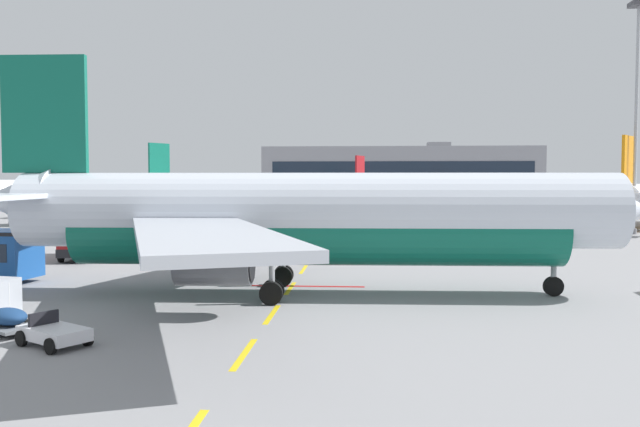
{
  "coord_description": "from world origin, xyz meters",
  "views": [
    {
      "loc": [
        22.09,
        -13.0,
        5.88
      ],
      "look_at": [
        19.16,
        27.44,
        3.71
      ],
      "focal_mm": 36.27,
      "sensor_mm": 36.0,
      "label": 1
    }
  ],
  "objects_px": {
    "apron_light_mast_far": "(637,90)",
    "ground_power_truck": "(87,236)",
    "airliner_foreground": "(305,217)",
    "baggage_train": "(8,320)",
    "airliner_mid_left": "(333,196)",
    "airliner_far_right": "(91,195)"
  },
  "relations": [
    {
      "from": "airliner_foreground",
      "to": "apron_light_mast_far",
      "type": "bearing_deg",
      "value": 50.65
    },
    {
      "from": "airliner_foreground",
      "to": "airliner_mid_left",
      "type": "xyz_separation_m",
      "value": [
        -2.17,
        69.61,
        -0.74
      ]
    },
    {
      "from": "ground_power_truck",
      "to": "apron_light_mast_far",
      "type": "height_order",
      "value": "apron_light_mast_far"
    },
    {
      "from": "airliner_mid_left",
      "to": "baggage_train",
      "type": "relative_size",
      "value": 3.41
    },
    {
      "from": "airliner_mid_left",
      "to": "ground_power_truck",
      "type": "bearing_deg",
      "value": -105.57
    },
    {
      "from": "airliner_mid_left",
      "to": "apron_light_mast_far",
      "type": "xyz_separation_m",
      "value": [
        33.75,
        -31.1,
        12.05
      ]
    },
    {
      "from": "airliner_far_right",
      "to": "baggage_train",
      "type": "xyz_separation_m",
      "value": [
        24.51,
        -63.54,
        -3.17
      ]
    },
    {
      "from": "airliner_far_right",
      "to": "ground_power_truck",
      "type": "height_order",
      "value": "airliner_far_right"
    },
    {
      "from": "airliner_foreground",
      "to": "apron_light_mast_far",
      "type": "height_order",
      "value": "apron_light_mast_far"
    },
    {
      "from": "airliner_foreground",
      "to": "baggage_train",
      "type": "relative_size",
      "value": 4.3
    },
    {
      "from": "apron_light_mast_far",
      "to": "airliner_mid_left",
      "type": "bearing_deg",
      "value": 137.34
    },
    {
      "from": "apron_light_mast_far",
      "to": "airliner_foreground",
      "type": "bearing_deg",
      "value": -129.35
    },
    {
      "from": "airliner_mid_left",
      "to": "ground_power_truck",
      "type": "distance_m",
      "value": 57.79
    },
    {
      "from": "airliner_foreground",
      "to": "baggage_train",
      "type": "bearing_deg",
      "value": -138.5
    },
    {
      "from": "airliner_foreground",
      "to": "apron_light_mast_far",
      "type": "distance_m",
      "value": 51.07
    },
    {
      "from": "apron_light_mast_far",
      "to": "ground_power_truck",
      "type": "bearing_deg",
      "value": -153.51
    },
    {
      "from": "airliner_far_right",
      "to": "ground_power_truck",
      "type": "distance_m",
      "value": 43.92
    },
    {
      "from": "ground_power_truck",
      "to": "baggage_train",
      "type": "relative_size",
      "value": 0.91
    },
    {
      "from": "ground_power_truck",
      "to": "baggage_train",
      "type": "height_order",
      "value": "ground_power_truck"
    },
    {
      "from": "airliner_mid_left",
      "to": "baggage_train",
      "type": "xyz_separation_m",
      "value": [
        -8.28,
        -78.86,
        -2.69
      ]
    },
    {
      "from": "airliner_mid_left",
      "to": "apron_light_mast_far",
      "type": "height_order",
      "value": "apron_light_mast_far"
    },
    {
      "from": "airliner_mid_left",
      "to": "ground_power_truck",
      "type": "xyz_separation_m",
      "value": [
        -15.51,
        -55.65,
        -1.57
      ]
    }
  ]
}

